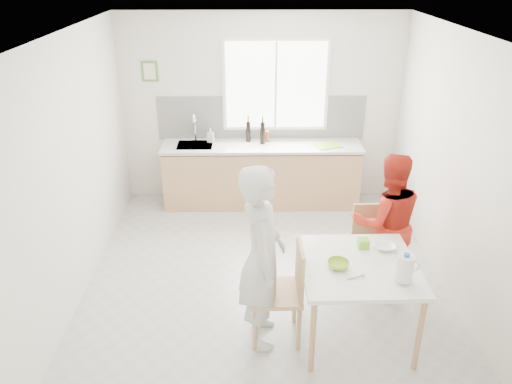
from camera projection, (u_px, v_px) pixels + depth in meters
ground at (265, 279)px, 5.72m from camera, size 4.50×4.50×0.00m
room_shell at (267, 143)px, 5.01m from camera, size 4.50×4.50×4.50m
window at (276, 85)px, 7.00m from camera, size 1.50×0.06×1.30m
backsplash at (261, 118)px, 7.21m from camera, size 3.00×0.02×0.65m
picture_frame at (150, 71)px, 6.90m from camera, size 0.22×0.03×0.28m
kitchen_counter at (261, 177)px, 7.30m from camera, size 2.84×0.64×1.37m
dining_table at (358, 272)px, 4.57m from camera, size 1.07×1.07×0.81m
chair_left at (285, 288)px, 4.63m from camera, size 0.48×0.48×1.02m
chair_far at (372, 244)px, 5.42m from camera, size 0.44×0.44×0.94m
person_white at (262, 258)px, 4.48m from camera, size 0.44×0.66×1.79m
person_red at (386, 223)px, 5.30m from camera, size 0.77×0.61×1.57m
bowl_green at (338, 264)px, 4.48m from camera, size 0.20×0.20×0.06m
bowl_white at (385, 247)px, 4.76m from camera, size 0.20×0.20×0.05m
milk_jug at (405, 268)px, 4.23m from camera, size 0.20×0.15×0.26m
green_box at (363, 243)px, 4.77m from camera, size 0.10×0.10×0.09m
spoon at (355, 277)px, 4.33m from camera, size 0.15×0.07×0.01m
cutting_board at (328, 146)px, 7.02m from camera, size 0.41×0.34×0.01m
wine_bottle_a at (263, 133)px, 7.06m from camera, size 0.07×0.07×0.32m
wine_bottle_b at (248, 131)px, 7.14m from camera, size 0.07×0.07×0.30m
jar_amber at (267, 136)px, 7.16m from camera, size 0.06×0.06×0.16m
soap_bottle at (211, 135)px, 7.15m from camera, size 0.10×0.11×0.20m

